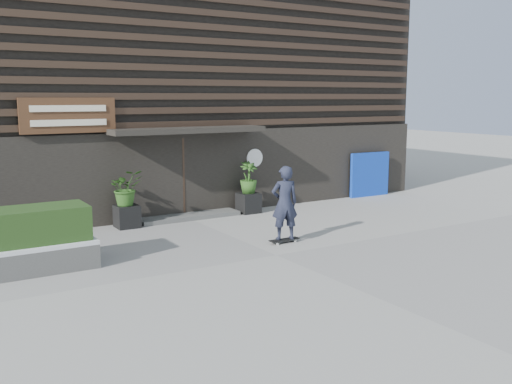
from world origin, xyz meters
TOP-DOWN VIEW (x-y plane):
  - ground at (0.00, 0.00)m, footprint 80.00×80.00m
  - entrance_step at (0.00, 4.60)m, footprint 3.00×0.80m
  - planter_pot_left at (-1.90, 4.40)m, footprint 0.60×0.60m
  - bamboo_left at (-1.90, 4.40)m, footprint 0.86×0.75m
  - planter_pot_right at (1.90, 4.40)m, footprint 0.60×0.60m
  - bamboo_right at (1.90, 4.40)m, footprint 0.54×0.54m
  - raised_bed at (-5.35, 1.67)m, footprint 3.50×1.20m
  - snow_layer at (-5.35, 1.67)m, footprint 3.50×1.20m
  - hedge at (-5.35, 1.67)m, footprint 3.30×1.00m
  - blue_tarp at (7.05, 4.70)m, footprint 1.65×0.16m
  - building at (-0.00, 9.96)m, footprint 18.00×11.00m
  - skateboarder at (0.76, 0.80)m, footprint 0.78×0.58m

SIDE VIEW (x-z plane):
  - ground at x=0.00m, z-range 0.00..0.00m
  - entrance_step at x=0.00m, z-range 0.00..0.12m
  - raised_bed at x=-5.35m, z-range 0.00..0.50m
  - planter_pot_left at x=-1.90m, z-range 0.00..0.60m
  - planter_pot_right at x=1.90m, z-range 0.00..0.60m
  - snow_layer at x=-5.35m, z-range 0.50..0.58m
  - blue_tarp at x=7.05m, z-range 0.00..1.55m
  - hedge at x=-5.35m, z-range 0.58..1.28m
  - skateboarder at x=0.76m, z-range 0.04..1.91m
  - bamboo_left at x=-1.90m, z-range 0.60..1.56m
  - bamboo_right at x=1.90m, z-range 0.60..1.56m
  - building at x=0.00m, z-range -0.01..7.99m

